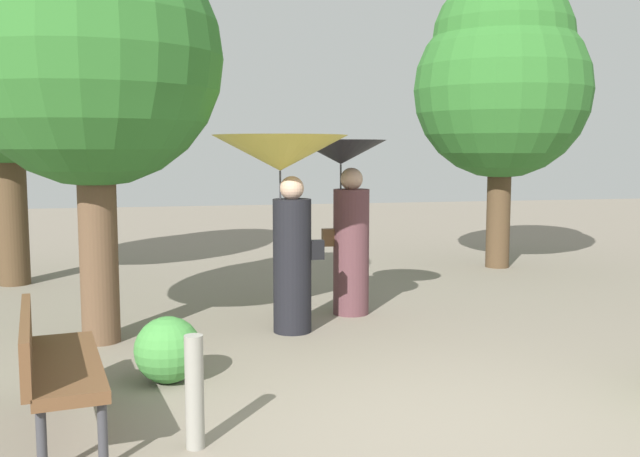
{
  "coord_description": "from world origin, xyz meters",
  "views": [
    {
      "loc": [
        -1.72,
        -4.46,
        1.91
      ],
      "look_at": [
        0.0,
        3.31,
        1.03
      ],
      "focal_mm": 40.34,
      "sensor_mm": 36.0,
      "label": 1
    }
  ],
  "objects_px": {
    "person_left": "(283,181)",
    "tree_near_left": "(4,38)",
    "tree_near_right": "(502,75)",
    "path_marker_post": "(195,392)",
    "tree_mid_left": "(91,32)",
    "person_right": "(346,198)",
    "park_bench": "(53,360)"
  },
  "relations": [
    {
      "from": "tree_near_left",
      "to": "path_marker_post",
      "type": "bearing_deg",
      "value": -70.3
    },
    {
      "from": "path_marker_post",
      "to": "person_right",
      "type": "bearing_deg",
      "value": 61.42
    },
    {
      "from": "tree_near_left",
      "to": "path_marker_post",
      "type": "height_order",
      "value": "tree_near_left"
    },
    {
      "from": "tree_near_right",
      "to": "tree_mid_left",
      "type": "height_order",
      "value": "tree_near_right"
    },
    {
      "from": "park_bench",
      "to": "path_marker_post",
      "type": "bearing_deg",
      "value": -124.76
    },
    {
      "from": "path_marker_post",
      "to": "tree_near_left",
      "type": "bearing_deg",
      "value": 109.7
    },
    {
      "from": "person_left",
      "to": "person_right",
      "type": "height_order",
      "value": "person_left"
    },
    {
      "from": "tree_mid_left",
      "to": "path_marker_post",
      "type": "relative_size",
      "value": 6.13
    },
    {
      "from": "tree_near_left",
      "to": "tree_near_right",
      "type": "height_order",
      "value": "tree_near_left"
    },
    {
      "from": "person_left",
      "to": "tree_near_left",
      "type": "distance_m",
      "value": 5.1
    },
    {
      "from": "person_right",
      "to": "tree_mid_left",
      "type": "distance_m",
      "value": 3.22
    },
    {
      "from": "tree_near_left",
      "to": "person_right",
      "type": "bearing_deg",
      "value": -34.02
    },
    {
      "from": "person_right",
      "to": "tree_near_right",
      "type": "xyz_separation_m",
      "value": [
        3.24,
        2.69,
        1.71
      ]
    },
    {
      "from": "person_right",
      "to": "tree_near_right",
      "type": "bearing_deg",
      "value": -44.71
    },
    {
      "from": "person_left",
      "to": "park_bench",
      "type": "distance_m",
      "value": 3.24
    },
    {
      "from": "person_left",
      "to": "path_marker_post",
      "type": "relative_size",
      "value": 2.77
    },
    {
      "from": "tree_mid_left",
      "to": "path_marker_post",
      "type": "bearing_deg",
      "value": -74.15
    },
    {
      "from": "tree_near_left",
      "to": "tree_mid_left",
      "type": "xyz_separation_m",
      "value": [
        1.44,
        -3.44,
        -0.41
      ]
    },
    {
      "from": "tree_mid_left",
      "to": "path_marker_post",
      "type": "height_order",
      "value": "tree_mid_left"
    },
    {
      "from": "tree_near_left",
      "to": "path_marker_post",
      "type": "relative_size",
      "value": 7.01
    },
    {
      "from": "tree_near_right",
      "to": "path_marker_post",
      "type": "bearing_deg",
      "value": -129.8
    },
    {
      "from": "tree_near_right",
      "to": "tree_near_left",
      "type": "bearing_deg",
      "value": 179.36
    },
    {
      "from": "person_right",
      "to": "park_bench",
      "type": "xyz_separation_m",
      "value": [
        -2.79,
        -3.02,
        -0.84
      ]
    },
    {
      "from": "person_left",
      "to": "person_right",
      "type": "distance_m",
      "value": 1.09
    },
    {
      "from": "tree_near_right",
      "to": "path_marker_post",
      "type": "xyz_separation_m",
      "value": [
        -5.12,
        -6.15,
        -2.7
      ]
    },
    {
      "from": "person_left",
      "to": "tree_mid_left",
      "type": "height_order",
      "value": "tree_mid_left"
    },
    {
      "from": "person_left",
      "to": "tree_near_right",
      "type": "xyz_separation_m",
      "value": [
        4.08,
        3.36,
        1.48
      ]
    },
    {
      "from": "park_bench",
      "to": "tree_near_left",
      "type": "height_order",
      "value": "tree_near_left"
    },
    {
      "from": "person_left",
      "to": "path_marker_post",
      "type": "height_order",
      "value": "person_left"
    },
    {
      "from": "person_right",
      "to": "tree_near_left",
      "type": "height_order",
      "value": "tree_near_left"
    },
    {
      "from": "person_left",
      "to": "person_right",
      "type": "xyz_separation_m",
      "value": [
        0.83,
        0.67,
        -0.23
      ]
    },
    {
      "from": "tree_near_right",
      "to": "tree_mid_left",
      "type": "relative_size",
      "value": 1.04
    }
  ]
}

